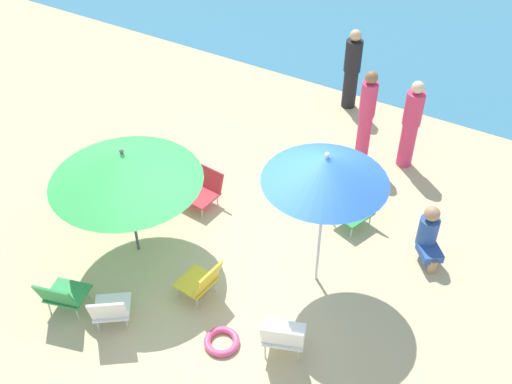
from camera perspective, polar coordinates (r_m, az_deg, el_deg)
name	(u,v)px	position (r m, az deg, el deg)	size (l,w,h in m)	color
ground_plane	(238,273)	(8.59, -1.73, -7.54)	(40.00, 40.00, 0.00)	#CCB789
umbrella_blue	(326,169)	(7.26, 6.56, 2.14)	(1.56, 1.56, 2.15)	silver
umbrella_green	(124,167)	(8.09, -12.22, 2.31)	(2.04, 2.04, 1.79)	#4C4C51
beach_chair_a	(203,188)	(9.53, -4.97, 0.35)	(0.57, 0.60, 0.55)	red
beach_chair_b	(283,337)	(7.42, 2.53, -13.37)	(0.65, 0.66, 0.71)	white
beach_chair_c	(62,295)	(8.26, -17.69, -9.17)	(0.63, 0.64, 0.64)	#33934C
beach_chair_d	(202,281)	(8.05, -5.10, -8.27)	(0.55, 0.51, 0.65)	gold
beach_chair_e	(110,309)	(7.97, -13.47, -10.63)	(0.69, 0.71, 0.64)	white
beach_chair_f	(358,207)	(9.26, 9.52, -1.43)	(0.61, 0.71, 0.56)	#33934C
person_a	(352,69)	(11.73, 8.96, 11.29)	(0.31, 0.31, 1.58)	black
person_b	(411,124)	(10.30, 14.28, 6.17)	(0.30, 0.30, 1.59)	#DB3866
person_c	(366,115)	(10.27, 10.28, 7.09)	(0.27, 0.27, 1.66)	#DB3866
person_d	(429,235)	(8.82, 15.89, -3.85)	(0.48, 0.51, 0.89)	#2D519E
swim_ring	(222,342)	(7.80, -3.22, -13.79)	(0.45, 0.45, 0.09)	#E54C7F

